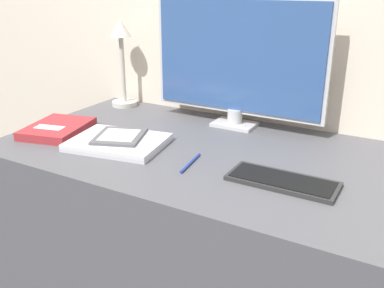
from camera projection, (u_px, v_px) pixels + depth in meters
The scene contains 8 objects.
desk at pixel (204, 245), 1.52m from camera, with size 1.36×0.75×0.74m.
monitor at pixel (237, 60), 1.54m from camera, with size 0.66×0.11×0.47m.
keyboard at pixel (282, 181), 1.16m from camera, with size 0.30×0.12×0.01m.
laptop at pixel (118, 142), 1.42m from camera, with size 0.34×0.28×0.02m.
ereader at pixel (119, 136), 1.43m from camera, with size 0.20×0.21×0.01m.
desk_lamp at pixel (122, 53), 1.80m from camera, with size 0.11×0.11×0.37m.
notebook at pixel (58, 129), 1.54m from camera, with size 0.24×0.28×0.03m.
pen at pixel (190, 163), 1.28m from camera, with size 0.03×0.15×0.01m.
Camera 1 is at (0.60, -0.97, 1.25)m, focal length 40.00 mm.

